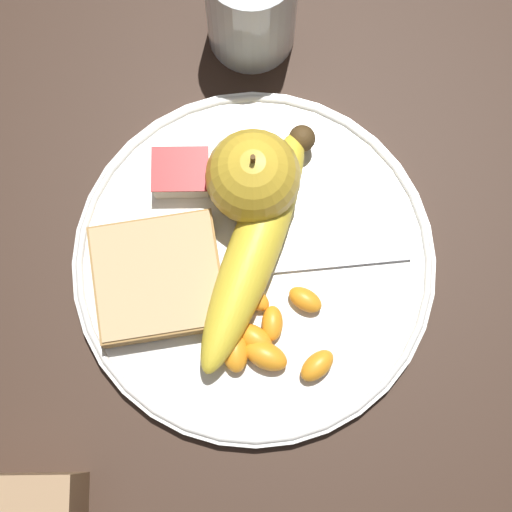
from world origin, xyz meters
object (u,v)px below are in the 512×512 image
at_px(fork, 266,268).
at_px(jam_packet, 183,173).
at_px(juice_glass, 256,5).
at_px(bread_slice, 160,278).
at_px(apple, 261,177).
at_px(banana, 263,245).
at_px(plate, 256,263).

relative_size(fork, jam_packet, 4.36).
bearing_deg(juice_glass, bread_slice, 70.53).
bearing_deg(apple, juice_glass, -89.17).
height_order(fork, jam_packet, jam_packet).
xyz_separation_m(apple, bread_slice, (0.08, 0.07, -0.02)).
height_order(banana, jam_packet, banana).
bearing_deg(bread_slice, plate, -168.82).
bearing_deg(fork, banana, -87.02).
xyz_separation_m(apple, banana, (-0.00, 0.05, -0.02)).
bearing_deg(fork, bread_slice, 1.56).
bearing_deg(plate, bread_slice, 11.18).
distance_m(juice_glass, apple, 0.14).
distance_m(plate, banana, 0.03).
distance_m(plate, jam_packet, 0.09).
relative_size(bread_slice, jam_packet, 2.44).
height_order(plate, fork, fork).
xyz_separation_m(plate, banana, (-0.01, -0.01, 0.02)).
height_order(plate, banana, banana).
relative_size(banana, jam_packet, 4.54).
xyz_separation_m(fork, jam_packet, (0.06, -0.07, 0.01)).
xyz_separation_m(apple, jam_packet, (0.06, -0.01, -0.02)).
bearing_deg(bread_slice, jam_packet, -101.30).
relative_size(apple, fork, 0.42).
bearing_deg(fork, plate, -39.07).
bearing_deg(fork, jam_packet, -54.29).
bearing_deg(plate, apple, -94.31).
bearing_deg(bread_slice, banana, -163.79).
relative_size(juice_glass, jam_packet, 2.38).
xyz_separation_m(apple, fork, (-0.00, 0.06, -0.03)).
height_order(juice_glass, fork, juice_glass).
bearing_deg(banana, apple, -88.37).
bearing_deg(jam_packet, fork, 130.70).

